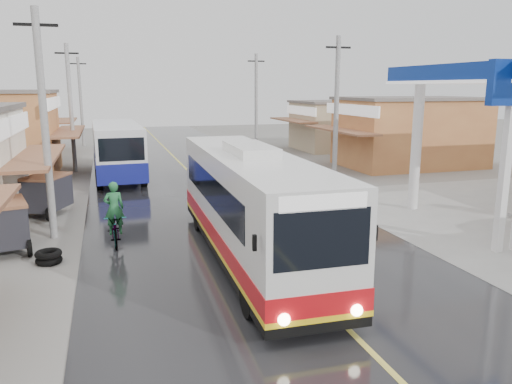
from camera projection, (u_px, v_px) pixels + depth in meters
ground at (339, 321)px, 11.68m from camera, size 120.00×120.00×0.00m
road at (210, 193)px, 25.74m from camera, size 12.00×90.00×0.02m
centre_line at (210, 193)px, 25.73m from camera, size 0.15×90.00×0.01m
shopfronts_right at (492, 187)px, 27.15m from camera, size 11.00×44.00×4.80m
utility_poles_left at (67, 197)px, 24.70m from camera, size 1.60×50.00×8.00m
utility_poles_right at (334, 185)px, 27.71m from camera, size 1.60×36.00×8.00m
coach_bus at (250, 205)px, 15.64m from camera, size 2.85×11.69×3.63m
second_bus at (117, 149)px, 29.79m from camera, size 2.89×9.72×3.20m
cyclist at (115, 224)px, 17.20m from camera, size 0.77×2.11×2.26m
tricycle_near at (4, 223)px, 16.38m from camera, size 1.94×2.34×1.72m
tricycle_far at (46, 193)px, 21.11m from camera, size 2.19×2.64×1.72m
tyre_stack at (49, 257)px, 15.46m from camera, size 0.81×0.81×0.41m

